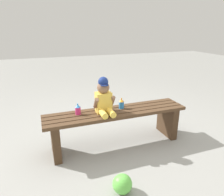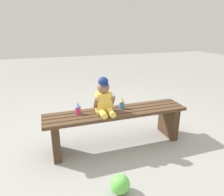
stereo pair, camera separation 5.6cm
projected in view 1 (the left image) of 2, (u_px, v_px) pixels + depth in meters
name	position (u px, v px, depth m)	size (l,w,h in m)	color
ground_plane	(116.00, 144.00, 2.48)	(16.00, 16.00, 0.00)	#999993
park_bench	(117.00, 122.00, 2.39)	(1.65, 0.35, 0.43)	#513823
child_figure	(104.00, 98.00, 2.24)	(0.23, 0.27, 0.40)	#F2C64C
sippy_cup_left	(78.00, 109.00, 2.23)	(0.06, 0.06, 0.12)	#E5337F
sippy_cup_right	(121.00, 104.00, 2.40)	(0.06, 0.06, 0.12)	#338CE5
toy_ball	(122.00, 184.00, 1.73)	(0.17, 0.17, 0.17)	#66CC4C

